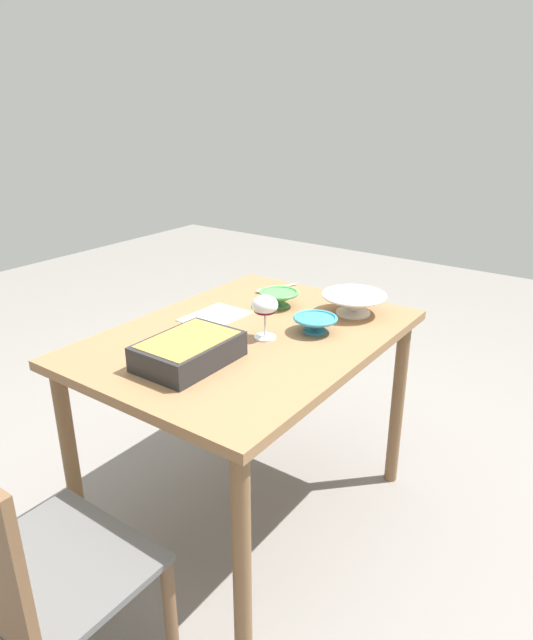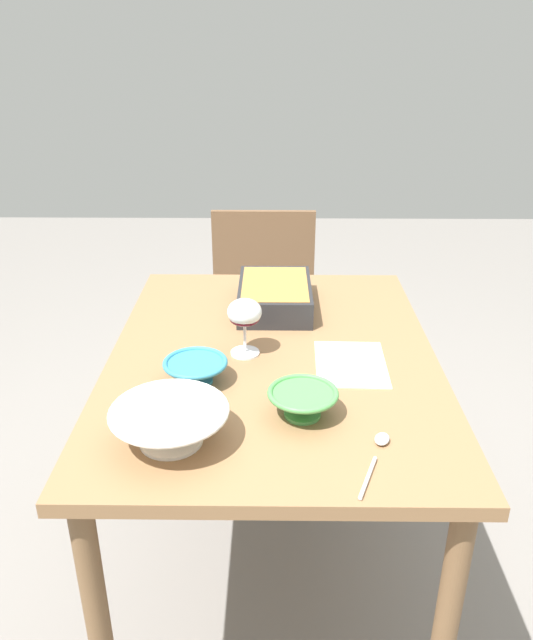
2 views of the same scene
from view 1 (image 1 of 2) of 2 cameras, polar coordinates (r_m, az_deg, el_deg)
ground_plane at (r=2.36m, az=-1.65°, el=-19.04°), size 8.00×8.00×0.00m
dining_table at (r=1.98m, az=-1.86°, el=-3.88°), size 1.16×0.85×0.78m
chair at (r=1.56m, az=-23.58°, el=-22.74°), size 0.39×0.45×0.88m
wine_glass at (r=1.86m, az=-0.21°, el=1.23°), size 0.09×0.09×0.15m
casserole_dish at (r=1.72m, az=-8.01°, el=-3.04°), size 0.31×0.22×0.08m
mixing_bowl at (r=2.18m, az=1.28°, el=2.30°), size 0.16×0.16×0.06m
small_bowl at (r=1.95m, az=5.04°, el=-0.31°), size 0.16×0.16×0.06m
serving_bowl at (r=2.13m, az=8.95°, el=1.80°), size 0.25×0.25×0.08m
serving_spoon at (r=2.38m, az=0.16°, el=3.17°), size 0.20×0.09×0.01m
napkin at (r=2.10m, az=-5.31°, el=0.38°), size 0.24×0.18×0.00m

